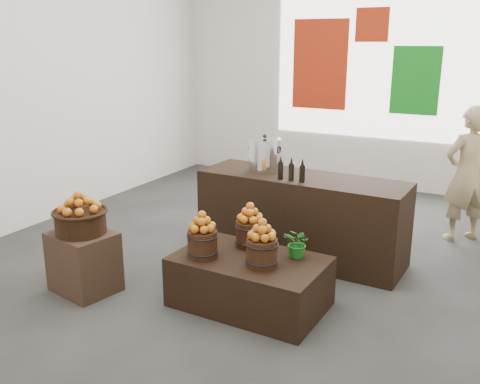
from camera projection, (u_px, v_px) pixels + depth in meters
The scene contains 22 objects.
ground at pixel (257, 257), 5.84m from camera, with size 7.00×7.00×0.00m, color #3C3C39.
back_wall at pixel (358, 59), 8.26m from camera, with size 6.00×0.04×4.00m, color silver.
back_opening at pixel (377, 59), 8.11m from camera, with size 3.20×0.02×2.40m, color white.
deco_red_left at pixel (320, 65), 8.53m from camera, with size 0.90×0.04×1.40m, color #A2230C.
deco_green_right at pixel (416, 81), 7.91m from camera, with size 0.70×0.04×1.00m, color #127618.
deco_red_upper at pixel (372, 25), 8.01m from camera, with size 0.50×0.04×0.50m, color #A2230C.
crate at pixel (84, 262), 5.01m from camera, with size 0.57×0.47×0.57m, color #442B1F.
wicker_basket at pixel (81, 222), 4.90m from camera, with size 0.46×0.46×0.21m, color black.
apples_in_basket at pixel (79, 201), 4.84m from camera, with size 0.36×0.36×0.19m, color #A11105, non-canonical shape.
display_table at pixel (250, 282), 4.74m from camera, with size 1.31×0.81×0.45m, color black.
apple_bucket_front_left at pixel (202, 244), 4.67m from camera, with size 0.26×0.26×0.24m, color #371B0F.
apples_in_bucket_front_left at pixel (202, 221), 4.61m from camera, with size 0.20×0.20×0.18m, color #A11105, non-canonical shape.
apple_bucket_front_right at pixel (262, 253), 4.48m from camera, with size 0.26×0.26×0.24m, color #371B0F.
apples_in_bucket_front_right at pixel (262, 229), 4.42m from camera, with size 0.20×0.20×0.18m, color #A11105, non-canonical shape.
apple_bucket_rear at pixel (250, 234), 4.91m from camera, with size 0.26×0.26×0.24m, color #371B0F.
apples_in_bucket_rear at pixel (250, 212), 4.85m from camera, with size 0.20×0.20×0.18m, color #A11105, non-canonical shape.
herb_garnish_right at pixel (298, 243), 4.64m from camera, with size 0.24×0.21×0.27m, color #146218.
herb_garnish_left at pixel (206, 231), 4.98m from camera, with size 0.13×0.11×0.24m, color #146218.
counter at pixel (301, 217), 5.75m from camera, with size 2.21×0.70×0.90m, color black.
stock_pot_left at pixel (265, 156), 5.79m from camera, with size 0.34×0.34×0.34m, color silver.
oil_cruets at pixel (294, 169), 5.40m from camera, with size 0.24×0.06×0.25m, color black, non-canonical shape.
shopper at pixel (467, 174), 6.16m from camera, with size 0.58×0.38×1.59m, color #99875D.
Camera 1 is at (2.37, -4.87, 2.30)m, focal length 40.00 mm.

